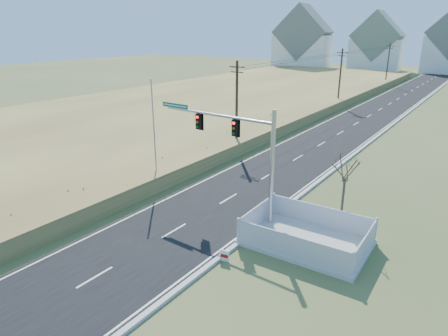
% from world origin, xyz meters
% --- Properties ---
extents(ground, '(260.00, 260.00, 0.00)m').
position_xyz_m(ground, '(0.00, 0.00, 0.00)').
color(ground, '#435127').
rests_on(ground, ground).
extents(road, '(8.00, 180.00, 0.06)m').
position_xyz_m(road, '(0.00, 50.00, 0.03)').
color(road, black).
rests_on(road, ground).
extents(curb, '(0.30, 180.00, 0.18)m').
position_xyz_m(curb, '(4.15, 50.00, 0.09)').
color(curb, '#B2AFA8').
rests_on(curb, ground).
extents(reed_marsh, '(38.00, 110.00, 1.30)m').
position_xyz_m(reed_marsh, '(-24.00, 40.00, 0.65)').
color(reed_marsh, tan).
rests_on(reed_marsh, ground).
extents(utility_pole_near, '(1.80, 0.26, 9.00)m').
position_xyz_m(utility_pole_near, '(-6.50, 15.00, 4.68)').
color(utility_pole_near, '#422D1E').
rests_on(utility_pole_near, ground).
extents(utility_pole_mid, '(1.80, 0.26, 9.00)m').
position_xyz_m(utility_pole_mid, '(-6.50, 45.00, 4.68)').
color(utility_pole_mid, '#422D1E').
rests_on(utility_pole_mid, ground).
extents(utility_pole_far, '(1.80, 0.26, 9.00)m').
position_xyz_m(utility_pole_far, '(-6.50, 75.00, 4.68)').
color(utility_pole_far, '#422D1E').
rests_on(utility_pole_far, ground).
extents(condo_nw, '(17.69, 13.38, 19.05)m').
position_xyz_m(condo_nw, '(-38.00, 100.00, 7.70)').
color(condo_nw, white).
rests_on(condo_nw, ground).
extents(condo_nnw, '(14.93, 11.17, 17.03)m').
position_xyz_m(condo_nnw, '(-18.00, 108.00, 6.94)').
color(condo_nnw, white).
rests_on(condo_nnw, ground).
extents(traffic_signal_mast, '(9.42, 0.74, 7.50)m').
position_xyz_m(traffic_signal_mast, '(2.61, 2.14, 4.58)').
color(traffic_signal_mast, '#9EA0A5').
rests_on(traffic_signal_mast, ground).
extents(fence_enclosure, '(7.02, 4.87, 1.59)m').
position_xyz_m(fence_enclosure, '(7.35, 1.27, 0.30)').
color(fence_enclosure, '#B7B5AD').
rests_on(fence_enclosure, ground).
extents(open_sign, '(0.54, 0.17, 0.67)m').
position_xyz_m(open_sign, '(4.50, -3.00, 0.36)').
color(open_sign, white).
rests_on(open_sign, ground).
extents(flagpole, '(0.38, 0.38, 8.44)m').
position_xyz_m(flagpole, '(-6.33, 3.09, 3.37)').
color(flagpole, '#B7B5AD').
rests_on(flagpole, ground).
extents(bare_tree, '(1.91, 1.91, 5.05)m').
position_xyz_m(bare_tree, '(8.31, 4.29, 4.07)').
color(bare_tree, '#4C3F33').
rests_on(bare_tree, ground).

